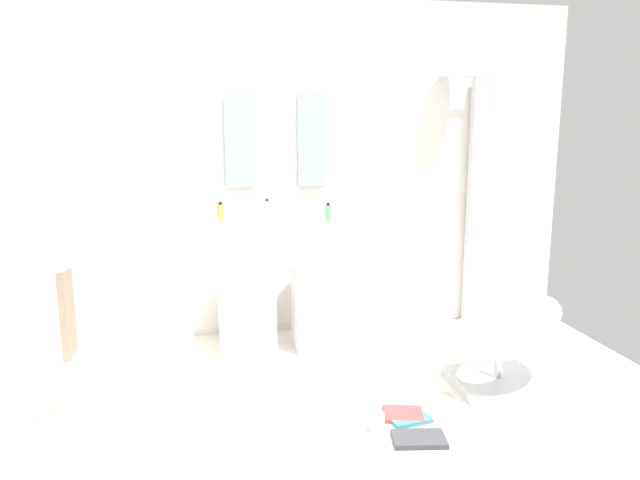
# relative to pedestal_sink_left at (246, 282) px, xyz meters

# --- Properties ---
(ground_plane) EXTENTS (4.80, 3.60, 0.04)m
(ground_plane) POSITION_rel_pedestal_sink_left_xyz_m (0.28, -1.19, -0.55)
(ground_plane) COLOR silver
(rear_partition) EXTENTS (4.80, 0.10, 2.60)m
(rear_partition) POSITION_rel_pedestal_sink_left_xyz_m (0.28, 0.46, 0.77)
(rear_partition) COLOR silver
(rear_partition) RESTS_ON ground_plane
(pedestal_sink_left) EXTENTS (0.48, 0.48, 1.08)m
(pedestal_sink_left) POSITION_rel_pedestal_sink_left_xyz_m (0.00, 0.00, 0.00)
(pedestal_sink_left) COLOR white
(pedestal_sink_left) RESTS_ON ground_plane
(pedestal_sink_right) EXTENTS (0.48, 0.48, 1.08)m
(pedestal_sink_right) POSITION_rel_pedestal_sink_left_xyz_m (0.56, 0.00, 0.00)
(pedestal_sink_right) COLOR white
(pedestal_sink_right) RESTS_ON ground_plane
(vanity_mirror_left) EXTENTS (0.22, 0.03, 0.72)m
(vanity_mirror_left) POSITION_rel_pedestal_sink_left_xyz_m (0.00, 0.39, 1.01)
(vanity_mirror_left) COLOR #8C9EA8
(vanity_mirror_right) EXTENTS (0.22, 0.03, 0.72)m
(vanity_mirror_right) POSITION_rel_pedestal_sink_left_xyz_m (0.56, 0.39, 1.01)
(vanity_mirror_right) COLOR #8C9EA8
(shower_column) EXTENTS (0.49, 0.24, 2.05)m
(shower_column) POSITION_rel_pedestal_sink_left_xyz_m (1.92, 0.34, 0.55)
(shower_column) COLOR #B7BABF
(shower_column) RESTS_ON ground_plane
(lounge_chair) EXTENTS (1.10, 1.10, 0.65)m
(lounge_chair) POSITION_rel_pedestal_sink_left_xyz_m (1.54, -0.91, -0.18)
(lounge_chair) COLOR #B7BABF
(lounge_chair) RESTS_ON ground_plane
(towel_rack) EXTENTS (0.37, 0.22, 0.95)m
(towel_rack) POSITION_rel_pedestal_sink_left_xyz_m (-1.06, -0.90, 0.10)
(towel_rack) COLOR #B7BABF
(towel_rack) RESTS_ON ground_plane
(area_rug) EXTENTS (1.00, 0.81, 0.01)m
(area_rug) POSITION_rel_pedestal_sink_left_xyz_m (0.69, -1.35, -0.53)
(area_rug) COLOR beige
(area_rug) RESTS_ON ground_plane
(magazine_red) EXTENTS (0.27, 0.24, 0.02)m
(magazine_red) POSITION_rel_pedestal_sink_left_xyz_m (0.81, -1.21, -0.51)
(magazine_red) COLOR #B73838
(magazine_red) RESTS_ON area_rug
(magazine_charcoal) EXTENTS (0.30, 0.22, 0.03)m
(magazine_charcoal) POSITION_rel_pedestal_sink_left_xyz_m (0.80, -1.49, -0.51)
(magazine_charcoal) COLOR #38383D
(magazine_charcoal) RESTS_ON area_rug
(magazine_teal) EXTENTS (0.25, 0.19, 0.02)m
(magazine_teal) POSITION_rel_pedestal_sink_left_xyz_m (0.83, -1.26, -0.51)
(magazine_teal) COLOR teal
(magazine_teal) RESTS_ON area_rug
(coffee_mug) EXTENTS (0.08, 0.08, 0.11)m
(coffee_mug) POSITION_rel_pedestal_sink_left_xyz_m (0.61, -1.35, -0.47)
(coffee_mug) COLOR white
(coffee_mug) RESTS_ON area_rug
(soap_bottle_white) EXTENTS (0.04, 0.04, 0.16)m
(soap_bottle_white) POSITION_rel_pedestal_sink_left_xyz_m (0.17, 0.00, 0.52)
(soap_bottle_white) COLOR white
(soap_bottle_white) RESTS_ON pedestal_sink_left
(soap_bottle_green) EXTENTS (0.04, 0.04, 0.14)m
(soap_bottle_green) POSITION_rel_pedestal_sink_left_xyz_m (0.58, -0.16, 0.51)
(soap_bottle_green) COLOR #59996B
(soap_bottle_green) RESTS_ON pedestal_sink_right
(soap_bottle_amber) EXTENTS (0.05, 0.05, 0.14)m
(soap_bottle_amber) POSITION_rel_pedestal_sink_left_xyz_m (-0.16, 0.02, 0.51)
(soap_bottle_amber) COLOR #C68C38
(soap_bottle_amber) RESTS_ON pedestal_sink_left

